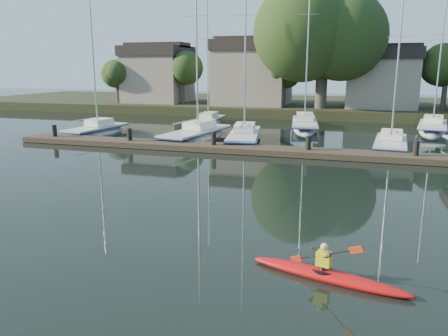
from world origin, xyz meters
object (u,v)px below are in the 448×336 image
(sailboat_0, at_px, (97,136))
(sailboat_3, at_px, (390,151))
(sailboat_1, at_px, (196,141))
(sailboat_5, at_px, (208,126))
(dock, at_px, (259,150))
(sailboat_7, at_px, (432,133))
(kayak, at_px, (327,273))
(sailboat_2, at_px, (244,144))
(sailboat_6, at_px, (304,130))

(sailboat_0, relative_size, sailboat_3, 0.94)
(sailboat_0, relative_size, sailboat_1, 0.77)
(sailboat_3, height_order, sailboat_5, sailboat_5)
(dock, bearing_deg, sailboat_5, 121.62)
(dock, relative_size, sailboat_3, 2.76)
(sailboat_1, relative_size, sailboat_5, 1.14)
(sailboat_7, bearing_deg, sailboat_1, -142.33)
(kayak, xyz_separation_m, sailboat_0, (-19.37, 19.84, -0.35))
(sailboat_0, bearing_deg, sailboat_2, 6.94)
(sailboat_6, height_order, sailboat_7, sailboat_6)
(dock, distance_m, sailboat_1, 7.03)
(sailboat_6, bearing_deg, kayak, -89.64)
(sailboat_2, xyz_separation_m, sailboat_3, (9.97, -0.15, 0.00))
(sailboat_0, xyz_separation_m, sailboat_6, (15.56, 8.45, -0.00))
(dock, distance_m, sailboat_0, 14.77)
(sailboat_2, bearing_deg, sailboat_3, -10.53)
(sailboat_0, distance_m, sailboat_1, 8.50)
(sailboat_5, relative_size, sailboat_6, 0.81)
(kayak, xyz_separation_m, dock, (-5.17, 15.80, 0.04))
(kayak, distance_m, sailboat_7, 30.11)
(sailboat_0, relative_size, sailboat_7, 0.86)
(sailboat_1, height_order, sailboat_7, sailboat_1)
(sailboat_2, xyz_separation_m, sailboat_5, (-5.61, 8.29, 0.02))
(sailboat_7, bearing_deg, sailboat_5, -167.27)
(kayak, relative_size, sailboat_1, 0.28)
(dock, bearing_deg, sailboat_3, 26.53)
(sailboat_1, bearing_deg, sailboat_5, 112.14)
(dock, relative_size, sailboat_2, 2.27)
(kayak, bearing_deg, sailboat_0, 148.36)
(sailboat_1, distance_m, sailboat_5, 8.53)
(sailboat_5, xyz_separation_m, sailboat_6, (9.00, 0.08, -0.02))
(sailboat_1, distance_m, sailboat_2, 3.68)
(sailboat_0, height_order, sailboat_3, sailboat_3)
(sailboat_0, distance_m, sailboat_7, 27.74)
(sailboat_0, height_order, sailboat_6, sailboat_6)
(sailboat_5, bearing_deg, sailboat_2, -58.27)
(sailboat_6, bearing_deg, dock, -103.53)
(sailboat_2, distance_m, sailboat_3, 9.97)
(sailboat_1, height_order, sailboat_3, sailboat_1)
(sailboat_6, bearing_deg, sailboat_1, -137.40)
(kayak, height_order, dock, kayak)
(sailboat_0, xyz_separation_m, sailboat_3, (22.14, -0.07, 0.01))
(dock, height_order, sailboat_1, sailboat_1)
(dock, bearing_deg, sailboat_6, 83.78)
(kayak, bearing_deg, sailboat_5, 128.47)
(kayak, distance_m, dock, 16.63)
(sailboat_5, bearing_deg, sailboat_3, -30.84)
(dock, xyz_separation_m, sailboat_7, (11.86, 13.55, -0.40))
(kayak, bearing_deg, sailboat_7, 91.22)
(kayak, distance_m, sailboat_6, 28.55)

